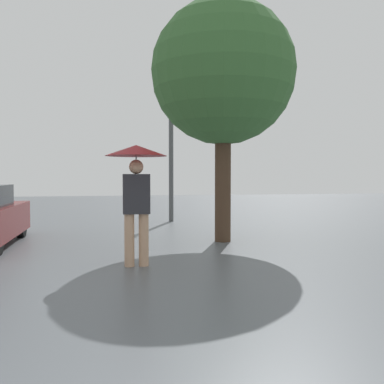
# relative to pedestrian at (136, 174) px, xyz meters

# --- Properties ---
(pedestrian) EXTENTS (1.00, 1.00, 1.96)m
(pedestrian) POSITION_rel_pedestrian_xyz_m (0.00, 0.00, 0.00)
(pedestrian) COLOR tan
(pedestrian) RESTS_ON ground_plane
(tree) EXTENTS (3.18, 3.18, 5.34)m
(tree) POSITION_rel_pedestrian_xyz_m (2.07, 2.26, 2.23)
(tree) COLOR #473323
(tree) RESTS_ON ground_plane
(street_lamp) EXTENTS (0.25, 0.25, 3.74)m
(street_lamp) POSITION_rel_pedestrian_xyz_m (1.57, 6.63, 0.60)
(street_lamp) COLOR #515456
(street_lamp) RESTS_ON ground_plane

